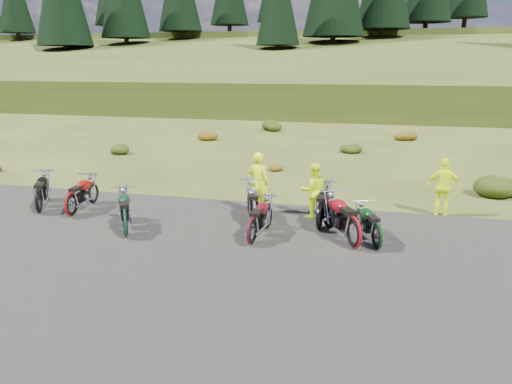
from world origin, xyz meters
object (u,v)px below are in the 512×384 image
(motorcycle_3, at_px, (254,229))
(motorcycle_7, at_px, (376,250))
(person_middle, at_px, (258,184))
(motorcycle_0, at_px, (40,214))

(motorcycle_3, height_order, motorcycle_7, motorcycle_3)
(motorcycle_7, xyz_separation_m, person_middle, (-3.66, 2.26, 0.96))
(motorcycle_0, height_order, person_middle, person_middle)
(motorcycle_3, bearing_deg, person_middle, -9.43)
(motorcycle_0, xyz_separation_m, motorcycle_3, (6.87, 0.29, 0.00))
(person_middle, bearing_deg, motorcycle_0, 28.72)
(motorcycle_3, xyz_separation_m, person_middle, (-0.24, 1.44, 0.96))
(motorcycle_0, xyz_separation_m, person_middle, (6.64, 1.72, 0.96))
(motorcycle_7, height_order, person_middle, person_middle)
(motorcycle_3, bearing_deg, motorcycle_7, -122.25)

